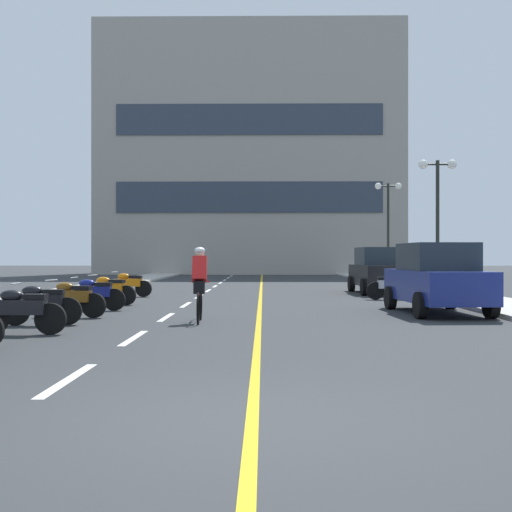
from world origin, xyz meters
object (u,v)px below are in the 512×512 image
(street_lamp_far, at_px, (388,209))
(motorcycle_7, at_px, (392,286))
(parked_car_mid, at_px, (379,270))
(parked_car_near, at_px, (437,278))
(motorcycle_2, at_px, (21,310))
(street_lamp_mid, at_px, (438,195))
(cyclist_rider, at_px, (200,283))
(motorcycle_4, at_px, (72,298))
(motorcycle_8, at_px, (129,284))
(motorcycle_5, at_px, (94,293))
(motorcycle_6, at_px, (109,289))
(motorcycle_3, at_px, (41,303))

(street_lamp_far, height_order, motorcycle_7, street_lamp_far)
(street_lamp_far, bearing_deg, parked_car_mid, -102.78)
(parked_car_near, xyz_separation_m, motorcycle_7, (-0.12, 5.31, -0.44))
(motorcycle_2, bearing_deg, street_lamp_mid, 48.73)
(street_lamp_far, xyz_separation_m, parked_car_near, (-2.34, -18.92, -3.10))
(street_lamp_mid, height_order, cyclist_rider, street_lamp_mid)
(motorcycle_2, distance_m, cyclist_rider, 3.98)
(motorcycle_4, distance_m, motorcycle_8, 7.97)
(motorcycle_5, height_order, motorcycle_8, same)
(motorcycle_2, relative_size, motorcycle_4, 1.01)
(parked_car_near, distance_m, motorcycle_8, 11.55)
(street_lamp_far, xyz_separation_m, cyclist_rider, (-8.26, -21.16, -3.13))
(street_lamp_mid, bearing_deg, cyclist_rider, -127.86)
(motorcycle_2, height_order, motorcycle_6, same)
(motorcycle_5, height_order, motorcycle_6, same)
(motorcycle_8, bearing_deg, parked_car_mid, 13.24)
(street_lamp_mid, bearing_deg, motorcycle_4, -140.16)
(motorcycle_3, height_order, motorcycle_5, same)
(motorcycle_3, bearing_deg, parked_car_near, 17.92)
(parked_car_near, relative_size, parked_car_mid, 1.01)
(motorcycle_2, xyz_separation_m, cyclist_rider, (3.15, 2.40, 0.41))
(motorcycle_5, xyz_separation_m, cyclist_rider, (3.17, -3.00, 0.41))
(parked_car_mid, bearing_deg, motorcycle_6, -146.38)
(street_lamp_far, bearing_deg, motorcycle_2, -115.85)
(parked_car_near, height_order, motorcycle_4, parked_car_near)
(parked_car_near, relative_size, motorcycle_4, 2.54)
(parked_car_mid, height_order, motorcycle_5, parked_car_mid)
(street_lamp_far, height_order, cyclist_rider, street_lamp_far)
(motorcycle_4, height_order, cyclist_rider, cyclist_rider)
(motorcycle_2, xyz_separation_m, motorcycle_3, (-0.18, 1.64, 0.00))
(motorcycle_2, height_order, motorcycle_5, same)
(parked_car_near, relative_size, cyclist_rider, 2.43)
(street_lamp_far, xyz_separation_m, motorcycle_6, (-11.50, -16.10, -3.54))
(cyclist_rider, bearing_deg, motorcycle_5, 136.57)
(street_lamp_far, height_order, parked_car_near, street_lamp_far)
(motorcycle_2, bearing_deg, street_lamp_far, 64.15)
(motorcycle_2, distance_m, motorcycle_3, 1.65)
(parked_car_near, relative_size, motorcycle_2, 2.53)
(parked_car_mid, height_order, motorcycle_7, parked_car_mid)
(street_lamp_far, bearing_deg, motorcycle_3, -117.88)
(motorcycle_7, bearing_deg, motorcycle_6, -164.56)
(parked_car_mid, distance_m, cyclist_rider, 12.71)
(parked_car_near, height_order, parked_car_mid, same)
(parked_car_mid, bearing_deg, street_lamp_far, 77.22)
(street_lamp_mid, height_order, motorcycle_5, street_lamp_mid)
(parked_car_near, height_order, motorcycle_6, parked_car_near)
(street_lamp_far, bearing_deg, motorcycle_7, -100.28)
(motorcycle_3, distance_m, motorcycle_7, 12.33)
(motorcycle_5, bearing_deg, street_lamp_mid, 33.41)
(motorcycle_2, xyz_separation_m, motorcycle_6, (-0.09, 7.45, 0.00))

